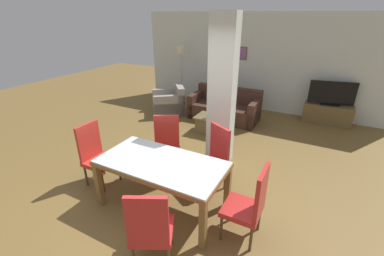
# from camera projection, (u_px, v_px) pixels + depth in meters

# --- Properties ---
(ground_plane) EXTENTS (18.00, 18.00, 0.00)m
(ground_plane) POSITION_uv_depth(u_px,v_px,m) (164.00, 205.00, 3.88)
(ground_plane) COLOR brown
(back_wall) EXTENTS (7.20, 0.09, 2.70)m
(back_wall) POSITION_uv_depth(u_px,v_px,m) (258.00, 63.00, 7.31)
(back_wall) COLOR silver
(back_wall) RESTS_ON ground_plane
(divider_pillar) EXTENTS (0.46, 0.29, 2.70)m
(divider_pillar) POSITION_uv_depth(u_px,v_px,m) (222.00, 93.00, 4.58)
(divider_pillar) COLOR silver
(divider_pillar) RESTS_ON ground_plane
(dining_table) EXTENTS (1.80, 0.92, 0.77)m
(dining_table) POSITION_uv_depth(u_px,v_px,m) (162.00, 171.00, 3.63)
(dining_table) COLOR brown
(dining_table) RESTS_ON ground_plane
(dining_chair_head_left) EXTENTS (0.46, 0.46, 1.05)m
(dining_chair_head_left) POSITION_uv_depth(u_px,v_px,m) (96.00, 153.00, 4.21)
(dining_chair_head_left) COLOR red
(dining_chair_head_left) RESTS_ON ground_plane
(dining_chair_far_right) EXTENTS (0.62, 0.62, 1.05)m
(dining_chair_far_right) POSITION_uv_depth(u_px,v_px,m) (214.00, 156.00, 4.12)
(dining_chair_far_right) COLOR red
(dining_chair_far_right) RESTS_ON ground_plane
(dining_chair_near_right) EXTENTS (0.62, 0.62, 1.05)m
(dining_chair_near_right) POSITION_uv_depth(u_px,v_px,m) (150.00, 228.00, 2.75)
(dining_chair_near_right) COLOR red
(dining_chair_near_right) RESTS_ON ground_plane
(dining_chair_far_left) EXTENTS (0.63, 0.63, 1.05)m
(dining_chair_far_left) POSITION_uv_depth(u_px,v_px,m) (167.00, 144.00, 4.50)
(dining_chair_far_left) COLOR red
(dining_chair_far_left) RESTS_ON ground_plane
(dining_chair_head_right) EXTENTS (0.46, 0.46, 1.05)m
(dining_chair_head_right) POSITION_uv_depth(u_px,v_px,m) (250.00, 203.00, 3.11)
(dining_chair_head_right) COLOR red
(dining_chair_head_right) RESTS_ON ground_plane
(sofa) EXTENTS (1.82, 0.86, 0.83)m
(sofa) POSITION_uv_depth(u_px,v_px,m) (225.00, 109.00, 6.95)
(sofa) COLOR #40261E
(sofa) RESTS_ON ground_plane
(armchair) EXTENTS (1.19, 1.18, 0.80)m
(armchair) POSITION_uv_depth(u_px,v_px,m) (170.00, 103.00, 7.39)
(armchair) COLOR gray
(armchair) RESTS_ON ground_plane
(coffee_table) EXTENTS (0.66, 0.55, 0.41)m
(coffee_table) POSITION_uv_depth(u_px,v_px,m) (210.00, 124.00, 6.19)
(coffee_table) COLOR brown
(coffee_table) RESTS_ON ground_plane
(bottle) EXTENTS (0.08, 0.08, 0.27)m
(bottle) POSITION_uv_depth(u_px,v_px,m) (209.00, 114.00, 5.97)
(bottle) COLOR #B2B7BC
(bottle) RESTS_ON coffee_table
(tv_stand) EXTENTS (1.16, 0.40, 0.50)m
(tv_stand) POSITION_uv_depth(u_px,v_px,m) (327.00, 114.00, 6.68)
(tv_stand) COLOR brown
(tv_stand) RESTS_ON ground_plane
(tv_screen) EXTENTS (1.08, 0.28, 0.61)m
(tv_screen) POSITION_uv_depth(u_px,v_px,m) (332.00, 94.00, 6.45)
(tv_screen) COLOR black
(tv_screen) RESTS_ON tv_stand
(floor_lamp) EXTENTS (0.28, 0.28, 1.74)m
(floor_lamp) POSITION_uv_depth(u_px,v_px,m) (181.00, 56.00, 7.91)
(floor_lamp) COLOR #B7B7BC
(floor_lamp) RESTS_ON ground_plane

